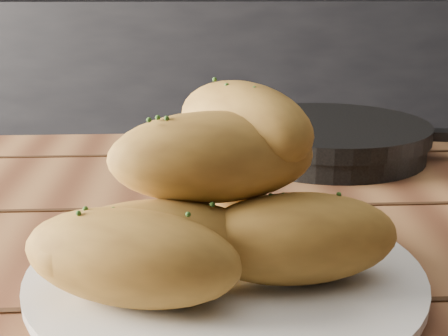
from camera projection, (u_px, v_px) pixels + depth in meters
counter at (270, 117)px, 2.45m from camera, size 2.80×0.60×0.90m
plate at (225, 276)px, 0.47m from camera, size 0.30×0.30×0.02m
bread_rolls at (208, 204)px, 0.45m from camera, size 0.27×0.24×0.14m
skillet at (330, 138)px, 0.82m from camera, size 0.40×0.26×0.05m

